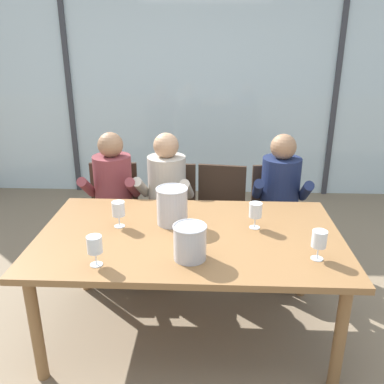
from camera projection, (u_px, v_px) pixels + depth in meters
ground at (195, 257)px, 3.83m from camera, size 14.00×14.00×0.00m
window_glass_panel at (201, 90)px, 4.99m from camera, size 7.12×0.03×2.60m
window_mullion_left at (70, 90)px, 5.04m from camera, size 0.06×0.06×2.60m
window_mullion_right at (336, 91)px, 4.90m from camera, size 0.06×0.06×2.60m
hillside_vineyard at (206, 85)px, 9.21m from camera, size 13.12×2.40×1.73m
dining_table at (190, 244)px, 2.65m from camera, size 1.92×1.13×0.75m
chair_near_curtain at (113, 205)px, 3.69m from camera, size 0.46×0.46×0.87m
chair_left_of_center at (172, 207)px, 3.65m from camera, size 0.46×0.46×0.87m
chair_center at (220, 209)px, 3.62m from camera, size 0.49×0.49×0.87m
chair_right_of_center at (277, 208)px, 3.62m from camera, size 0.48×0.48×0.87m
person_maroon_top at (112, 194)px, 3.47m from camera, size 0.47×0.61×1.19m
person_beige_jumper at (165, 195)px, 3.45m from camera, size 0.49×0.63×1.19m
person_navy_polo at (280, 197)px, 3.41m from camera, size 0.48×0.63×1.19m
ice_bucket_primary at (172, 205)px, 2.73m from camera, size 0.21×0.21×0.25m
ice_bucket_secondary at (190, 242)px, 2.30m from camera, size 0.19×0.19×0.20m
wine_glass_by_left_taster at (118, 210)px, 2.69m from camera, size 0.08×0.08×0.17m
wine_glass_near_bucket at (255, 211)px, 2.67m from camera, size 0.08×0.08×0.17m
wine_glass_center_pour at (95, 246)px, 2.23m from camera, size 0.08×0.08×0.17m
wine_glass_by_right_taster at (319, 239)px, 2.29m from camera, size 0.08×0.08×0.17m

